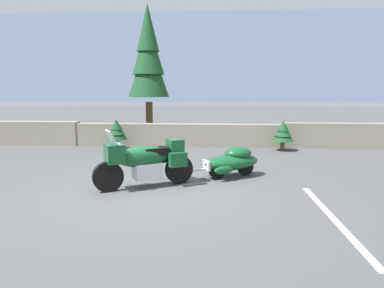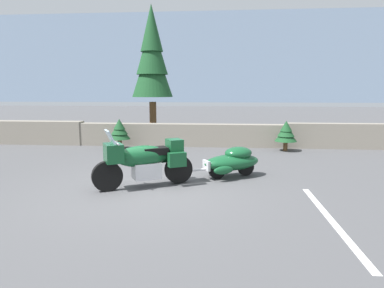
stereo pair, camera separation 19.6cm
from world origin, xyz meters
name	(u,v)px [view 2 (the right image)]	position (x,y,z in m)	size (l,w,h in m)	color
ground_plane	(149,189)	(0.00, 0.00, 0.00)	(80.00, 80.00, 0.00)	#4C4C4F
stone_guard_wall	(168,134)	(-0.52, 6.02, 0.46)	(24.00, 0.55, 0.94)	gray
distant_ridgeline	(218,70)	(0.00, 96.01, 8.00)	(240.00, 80.00, 16.00)	#7F93AD
touring_motorcycle	(144,160)	(-0.14, 0.19, 0.62)	(2.10, 1.39, 1.33)	black
car_shaped_trailer	(232,161)	(1.86, 1.27, 0.41)	(2.11, 1.37, 0.76)	black
pine_tree_tall	(152,56)	(-1.44, 7.66, 3.61)	(1.75, 1.75, 5.76)	brown
pine_sapling_near	(119,130)	(-2.21, 5.19, 0.70)	(0.79, 0.79, 1.12)	brown
pine_sapling_farther	(286,132)	(3.87, 5.23, 0.68)	(0.79, 0.79, 1.09)	brown
parking_stripe_marker	(331,219)	(3.45, -1.50, 0.00)	(0.12, 3.60, 0.01)	silver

